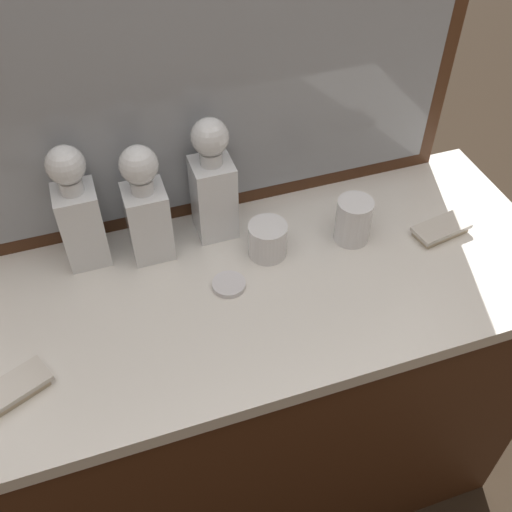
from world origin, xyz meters
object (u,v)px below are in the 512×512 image
at_px(crystal_tumbler_rear, 268,241).
at_px(porcelain_dish, 229,285).
at_px(crystal_decanter_front, 213,190).
at_px(crystal_decanter_right, 80,217).
at_px(crystal_tumbler_right, 353,222).
at_px(silver_brush_far_left, 4,395).
at_px(silver_brush_far_right, 441,229).
at_px(crystal_decanter_center, 147,213).

relative_size(crystal_tumbler_rear, porcelain_dish, 1.21).
relative_size(crystal_decanter_front, porcelain_dish, 4.15).
distance_m(crystal_decanter_right, crystal_tumbler_right, 0.59).
xyz_separation_m(crystal_tumbler_rear, silver_brush_far_left, (-0.57, -0.20, -0.02)).
distance_m(silver_brush_far_left, porcelain_dish, 0.48).
height_order(crystal_decanter_front, porcelain_dish, crystal_decanter_front).
xyz_separation_m(crystal_tumbler_right, silver_brush_far_right, (0.20, -0.05, -0.04)).
relative_size(crystal_tumbler_rear, silver_brush_far_right, 0.61).
relative_size(crystal_tumbler_right, silver_brush_far_left, 0.60).
distance_m(crystal_tumbler_right, silver_brush_far_right, 0.21).
bearing_deg(crystal_tumbler_rear, crystal_decanter_center, 159.92).
xyz_separation_m(crystal_decanter_center, silver_brush_far_right, (0.64, -0.16, -0.10)).
distance_m(crystal_decanter_center, silver_brush_far_left, 0.45).
height_order(crystal_decanter_center, porcelain_dish, crystal_decanter_center).
relative_size(silver_brush_far_right, porcelain_dish, 1.97).
distance_m(crystal_tumbler_rear, silver_brush_far_right, 0.41).
distance_m(silver_brush_far_right, porcelain_dish, 0.51).
bearing_deg(crystal_decanter_right, crystal_tumbler_rear, -16.87).
height_order(crystal_decanter_right, crystal_tumbler_rear, crystal_decanter_right).
bearing_deg(silver_brush_far_right, crystal_tumbler_right, 165.03).
bearing_deg(silver_brush_far_right, porcelain_dish, -179.93).
bearing_deg(crystal_decanter_center, crystal_tumbler_rear, -20.08).
height_order(crystal_tumbler_right, porcelain_dish, crystal_tumbler_right).
bearing_deg(crystal_tumbler_rear, crystal_decanter_front, 128.70).
xyz_separation_m(crystal_decanter_front, crystal_decanter_right, (-0.29, 0.00, -0.00)).
bearing_deg(silver_brush_far_right, crystal_decanter_center, 166.21).
xyz_separation_m(crystal_decanter_front, porcelain_dish, (-0.02, -0.18, -0.11)).
bearing_deg(crystal_tumbler_rear, silver_brush_far_right, -9.80).
distance_m(crystal_decanter_front, silver_brush_far_left, 0.58).
bearing_deg(silver_brush_far_left, silver_brush_far_right, 7.73).
xyz_separation_m(crystal_decanter_right, crystal_tumbler_right, (0.57, -0.13, -0.07)).
height_order(crystal_decanter_center, crystal_tumbler_right, crystal_decanter_center).
distance_m(crystal_tumbler_rear, crystal_tumbler_right, 0.20).
bearing_deg(silver_brush_far_right, silver_brush_far_left, -172.27).
height_order(crystal_decanter_front, crystal_tumbler_rear, crystal_decanter_front).
relative_size(silver_brush_far_left, porcelain_dish, 2.50).
xyz_separation_m(crystal_tumbler_rear, silver_brush_far_right, (0.40, -0.07, -0.02)).
xyz_separation_m(crystal_decanter_center, silver_brush_far_left, (-0.33, -0.29, -0.10)).
height_order(crystal_decanter_right, crystal_decanter_center, crystal_decanter_right).
distance_m(crystal_decanter_right, crystal_tumbler_rear, 0.40).
relative_size(crystal_decanter_right, silver_brush_far_left, 1.63).
bearing_deg(crystal_tumbler_rear, porcelain_dish, -148.00).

